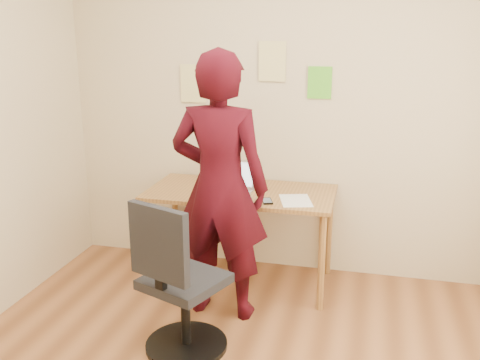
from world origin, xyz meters
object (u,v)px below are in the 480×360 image
(phone, at_px, (267,201))
(laptop, at_px, (232,185))
(office_chair, at_px, (178,290))
(person, at_px, (220,187))
(desk, at_px, (241,202))

(phone, bearing_deg, laptop, 128.69)
(phone, height_order, office_chair, office_chair)
(laptop, height_order, person, person)
(phone, relative_size, office_chair, 0.15)
(laptop, relative_size, person, 0.20)
(laptop, xyz_separation_m, phone, (0.30, -0.19, -0.04))
(phone, xyz_separation_m, person, (-0.27, -0.27, 0.16))
(desk, xyz_separation_m, office_chair, (-0.13, -1.03, -0.23))
(desk, distance_m, phone, 0.33)
(phone, distance_m, person, 0.41)
(office_chair, bearing_deg, person, 100.33)
(desk, relative_size, person, 0.77)
(desk, bearing_deg, person, -92.88)
(office_chair, xyz_separation_m, person, (0.11, 0.55, 0.49))
(phone, bearing_deg, person, -153.75)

